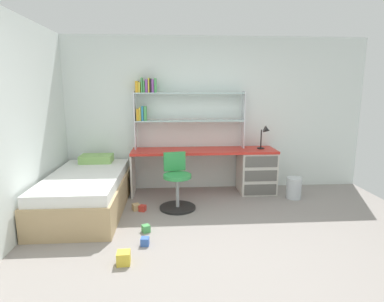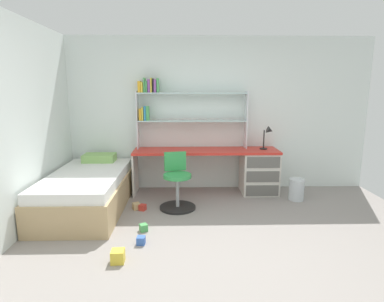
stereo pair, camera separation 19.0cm
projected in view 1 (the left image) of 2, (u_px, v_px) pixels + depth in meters
ground_plane at (226, 260)px, 3.20m from camera, size 5.54×5.83×0.02m
room_shell at (121, 123)px, 4.03m from camera, size 5.54×5.83×2.55m
desk at (242, 168)px, 5.23m from camera, size 2.35×0.55×0.73m
bookshelf_hutch at (174, 106)px, 5.11m from camera, size 1.81×0.22×1.14m
desk_lamp at (266, 134)px, 5.13m from camera, size 0.20×0.17×0.38m
swivel_chair at (177, 187)px, 4.53m from camera, size 0.52×0.52×0.80m
bed_platform at (86, 192)px, 4.44m from camera, size 1.02×1.93×0.66m
waste_bin at (294, 188)px, 4.96m from camera, size 0.24×0.24×0.34m
toy_block_green_0 at (146, 229)px, 3.80m from camera, size 0.12×0.12×0.09m
toy_block_yellow_1 at (124, 258)px, 3.10m from camera, size 0.14×0.14×0.13m
toy_block_natural_2 at (136, 207)px, 4.48m from camera, size 0.13×0.13×0.10m
toy_block_blue_3 at (145, 241)px, 3.48m from camera, size 0.10×0.10×0.09m
toy_block_red_4 at (143, 208)px, 4.45m from camera, size 0.11×0.11×0.09m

